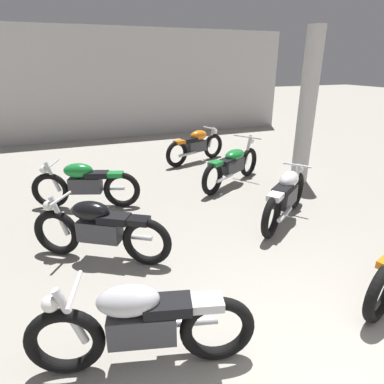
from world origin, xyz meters
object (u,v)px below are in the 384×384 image
Objects in this scene: motorcycle_left_row_2 at (85,184)px; motorcycle_right_row_1 at (286,195)px; motorcycle_left_row_1 at (99,229)px; motorcycle_right_row_2 at (232,165)px; support_pillar at (307,109)px; motorcycle_right_row_3 at (196,145)px; motorcycle_left_row_0 at (141,324)px.

motorcycle_right_row_1 is at bearing -30.97° from motorcycle_left_row_2.
motorcycle_left_row_1 is 3.03m from motorcycle_right_row_1.
motorcycle_right_row_1 is 0.86× the size of motorcycle_right_row_2.
motorcycle_left_row_1 is at bearing -160.52° from support_pillar.
motorcycle_right_row_3 is (3.01, 1.99, 0.00)m from motorcycle_left_row_2.
motorcycle_left_row_0 and motorcycle_right_row_1 have the same top height.
motorcycle_left_row_2 is (-0.12, 3.77, 0.00)m from motorcycle_left_row_0.
support_pillar is at bearing -3.22° from motorcycle_left_row_2.
motorcycle_right_row_2 is at bearing 167.28° from support_pillar.
support_pillar is at bearing 45.25° from motorcycle_right_row_1.
motorcycle_right_row_2 is at bearing 32.71° from motorcycle_left_row_1.
motorcycle_right_row_1 is 3.82m from motorcycle_right_row_3.
support_pillar is 1.69× the size of motorcycle_right_row_3.
motorcycle_left_row_1 and motorcycle_right_row_3 have the same top height.
support_pillar is 2.98m from motorcycle_right_row_3.
support_pillar reaches higher than motorcycle_left_row_2.
support_pillar reaches higher than motorcycle_right_row_3.
motorcycle_right_row_2 is at bearing 1.60° from motorcycle_left_row_2.
motorcycle_left_row_2 is 1.14× the size of motorcycle_right_row_1.
motorcycle_left_row_1 is at bearing 93.25° from motorcycle_left_row_0.
motorcycle_left_row_2 is at bearing 149.03° from motorcycle_right_row_1.
motorcycle_right_row_2 is (3.06, 1.97, -0.01)m from motorcycle_left_row_1.
motorcycle_left_row_0 is 1.13× the size of motorcycle_left_row_1.
motorcycle_left_row_0 is 1.02× the size of motorcycle_left_row_2.
motorcycle_right_row_2 reaches higher than motorcycle_left_row_1.
motorcycle_right_row_2 reaches higher than motorcycle_right_row_3.
support_pillar is at bearing -12.72° from motorcycle_right_row_2.
support_pillar is at bearing -54.81° from motorcycle_right_row_3.
motorcycle_left_row_2 is at bearing 176.78° from support_pillar.
motorcycle_right_row_3 is at bearing 52.25° from motorcycle_left_row_1.
support_pillar is 1.94m from motorcycle_right_row_2.
support_pillar is 4.75m from motorcycle_left_row_2.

